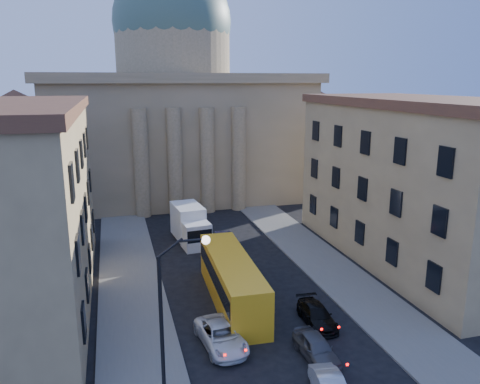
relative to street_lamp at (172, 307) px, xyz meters
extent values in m
cube|color=#63605A|center=(-1.53, 10.00, -5.21)|extent=(5.00, 60.00, 0.15)
cube|color=#63605A|center=(15.47, 10.00, -5.21)|extent=(5.00, 60.00, 0.15)
cube|color=olive|center=(6.97, 48.00, 2.71)|extent=(34.00, 26.00, 16.00)
cube|color=olive|center=(6.97, 48.00, 11.11)|extent=(35.50, 27.50, 1.20)
cylinder|color=olive|center=(6.97, 48.00, 14.71)|extent=(16.00, 16.00, 8.00)
sphere|color=#476054|center=(6.97, 48.00, 18.71)|extent=(16.40, 16.40, 16.40)
cube|color=olive|center=(-14.03, 46.00, 0.21)|extent=(13.00, 13.00, 11.00)
cone|color=#563125|center=(-14.03, 46.00, 7.71)|extent=(26.02, 26.02, 4.00)
cube|color=olive|center=(27.97, 46.00, 0.21)|extent=(13.00, 13.00, 11.00)
cone|color=#563125|center=(27.97, 46.00, 7.71)|extent=(26.02, 26.02, 4.00)
cylinder|color=olive|center=(0.97, 34.80, 1.21)|extent=(1.80, 1.80, 13.00)
cylinder|color=olive|center=(4.97, 34.80, 1.21)|extent=(1.80, 1.80, 13.00)
cylinder|color=olive|center=(8.97, 34.80, 1.21)|extent=(1.80, 1.80, 13.00)
cylinder|color=olive|center=(12.97, 34.80, 1.21)|extent=(1.80, 1.80, 13.00)
cube|color=tan|center=(-10.03, 14.00, 1.71)|extent=(11.00, 26.00, 14.00)
cube|color=tan|center=(23.97, 14.00, 1.71)|extent=(11.00, 26.00, 14.00)
cube|color=#563125|center=(23.97, 14.00, 9.01)|extent=(11.60, 26.60, 0.80)
cylinder|color=black|center=(-0.53, 0.00, -1.29)|extent=(0.20, 0.20, 8.00)
cylinder|color=black|center=(0.02, 0.00, 3.06)|extent=(1.30, 0.12, 0.96)
cylinder|color=black|center=(1.02, 0.00, 3.36)|extent=(1.30, 0.12, 0.12)
sphere|color=white|center=(1.77, 0.00, 3.31)|extent=(0.44, 0.44, 0.44)
imported|color=silver|center=(3.47, 4.31, -4.59)|extent=(2.86, 5.25, 1.40)
imported|color=black|center=(10.36, 5.27, -4.65)|extent=(2.00, 4.47, 1.27)
imported|color=#47484C|center=(8.62, 1.55, -4.58)|extent=(1.80, 4.19, 1.41)
imported|color=black|center=(7.77, 21.31, -4.56)|extent=(2.07, 4.58, 1.46)
cube|color=#F1AC1A|center=(5.63, 9.97, -3.58)|extent=(3.17, 12.20, 3.41)
cube|color=black|center=(5.63, 9.97, -3.03)|extent=(3.21, 11.54, 1.21)
cylinder|color=black|center=(4.38, 5.60, -4.74)|extent=(0.37, 1.11, 1.10)
cylinder|color=black|center=(6.58, 5.53, -4.74)|extent=(0.37, 1.11, 1.10)
cylinder|color=black|center=(4.68, 14.41, -4.74)|extent=(0.37, 1.11, 1.10)
cylinder|color=black|center=(6.88, 14.33, -4.74)|extent=(0.37, 1.11, 1.10)
cube|color=white|center=(5.12, 21.98, -3.96)|extent=(2.80, 2.90, 2.66)
cube|color=black|center=(5.24, 20.71, -3.62)|extent=(2.44, 0.38, 1.22)
cube|color=white|center=(4.81, 24.96, -3.35)|extent=(3.12, 4.90, 3.43)
cylinder|color=black|center=(4.06, 21.43, -4.79)|extent=(0.41, 1.02, 1.00)
cylinder|color=black|center=(6.26, 21.65, -4.79)|extent=(0.41, 1.02, 1.00)
cylinder|color=black|center=(3.61, 25.84, -4.79)|extent=(0.41, 1.02, 1.00)
cylinder|color=black|center=(5.81, 26.06, -4.79)|extent=(0.41, 1.02, 1.00)
camera|label=1|loc=(-2.38, -21.14, 10.85)|focal=35.00mm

